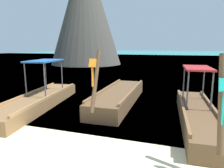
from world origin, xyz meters
name	(u,v)px	position (x,y,z in m)	size (l,w,h in m)	color
sea_water	(171,55)	(0.00, 62.46, 0.00)	(120.00, 120.00, 0.00)	teal
longtail_boat_pink_ribbon	(38,100)	(-3.12, 4.23, 0.31)	(2.02, 6.21, 2.43)	brown
longtail_boat_orange_ribbon	(119,97)	(-0.13, 5.85, 0.30)	(1.44, 5.87, 2.38)	brown
longtail_boat_turquoise_ribbon	(197,114)	(2.95, 4.36, 0.32)	(1.29, 5.62, 2.36)	brown
karst_rock	(84,9)	(-10.41, 24.05, 7.58)	(10.24, 9.75, 15.64)	#47443D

